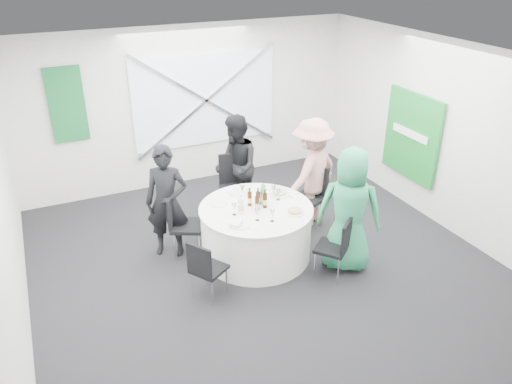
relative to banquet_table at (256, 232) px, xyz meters
name	(u,v)px	position (x,y,z in m)	size (l,w,h in m)	color
floor	(262,262)	(0.00, -0.20, -0.38)	(6.00, 6.00, 0.00)	black
ceiling	(263,58)	(0.00, -0.20, 2.42)	(6.00, 6.00, 0.00)	silver
wall_back	(189,107)	(0.00, 2.80, 1.02)	(6.00, 6.00, 0.00)	silver
wall_front	(428,313)	(0.00, -3.20, 1.02)	(6.00, 6.00, 0.00)	silver
wall_left	(3,220)	(-3.00, -0.20, 1.02)	(6.00, 6.00, 0.00)	silver
wall_right	(443,136)	(3.00, -0.20, 1.02)	(6.00, 6.00, 0.00)	silver
window_panel	(206,100)	(0.30, 2.76, 1.12)	(2.60, 0.03, 1.60)	silver
window_brace_a	(206,100)	(0.30, 2.72, 1.12)	(0.05, 0.05, 3.16)	silver
window_brace_b	(206,100)	(0.30, 2.72, 1.12)	(0.05, 0.05, 3.16)	silver
green_banner	(67,105)	(-2.00, 2.75, 1.32)	(0.55, 0.04, 1.20)	#125C31
green_sign	(411,136)	(2.94, 0.40, 0.82)	(0.05, 1.20, 1.40)	#177F2A
banquet_table	(256,232)	(0.00, 0.00, 0.00)	(1.56, 1.56, 0.76)	silver
chair_back	(235,181)	(0.19, 1.22, 0.22)	(0.53, 0.54, 1.02)	black
chair_back_left	(181,220)	(-0.93, 0.47, 0.17)	(0.58, 0.57, 0.94)	black
chair_back_right	(312,191)	(1.14, 0.44, 0.19)	(0.58, 0.57, 0.97)	black
chair_front_right	(338,244)	(0.75, -0.90, 0.12)	(0.55, 0.55, 0.86)	black
chair_front_left	(205,267)	(-0.97, -0.62, 0.10)	(0.52, 0.52, 0.82)	black
person_man_back_left	(167,202)	(-1.08, 0.58, 0.43)	(0.59, 0.39, 1.62)	black
person_man_back	(236,167)	(0.24, 1.26, 0.44)	(0.80, 0.44, 1.65)	black
person_woman_pink	(312,173)	(1.16, 0.50, 0.47)	(1.10, 0.51, 1.71)	tan
person_woman_green	(349,210)	(1.00, -0.74, 0.48)	(0.84, 0.55, 1.72)	#268D5D
plate_back	(239,193)	(-0.04, 0.50, 0.39)	(0.27, 0.27, 0.01)	silver
plate_back_left	(218,203)	(-0.42, 0.33, 0.39)	(0.25, 0.25, 0.01)	silver
plate_back_right	(279,193)	(0.47, 0.22, 0.40)	(0.29, 0.29, 0.04)	silver
plate_front_right	(294,212)	(0.41, -0.34, 0.40)	(0.27, 0.27, 0.04)	silver
plate_front_left	(240,225)	(-0.39, -0.34, 0.39)	(0.26, 0.26, 0.01)	silver
napkin	(236,223)	(-0.44, -0.34, 0.42)	(0.18, 0.12, 0.05)	silver
beer_bottle_a	(250,199)	(-0.05, 0.10, 0.48)	(0.06, 0.06, 0.26)	#3A190A
beer_bottle_b	(258,199)	(0.06, 0.06, 0.48)	(0.06, 0.06, 0.26)	#3A190A
beer_bottle_c	(265,201)	(0.12, -0.04, 0.48)	(0.06, 0.06, 0.27)	#3A190A
beer_bottle_d	(257,204)	(-0.03, -0.09, 0.49)	(0.06, 0.06, 0.28)	#3A190A
green_water_bottle	(263,196)	(0.14, 0.07, 0.50)	(0.08, 0.08, 0.30)	green
clear_water_bottle	(241,206)	(-0.25, -0.06, 0.50)	(0.08, 0.08, 0.30)	white
wine_glass_a	(242,188)	(-0.03, 0.40, 0.50)	(0.07, 0.07, 0.17)	white
wine_glass_b	(272,213)	(0.04, -0.42, 0.50)	(0.07, 0.07, 0.17)	white
wine_glass_c	(257,212)	(-0.13, -0.31, 0.50)	(0.07, 0.07, 0.17)	white
wine_glass_d	(263,188)	(0.24, 0.27, 0.50)	(0.07, 0.07, 0.17)	white
wine_glass_e	(274,188)	(0.37, 0.21, 0.50)	(0.07, 0.07, 0.17)	white
wine_glass_f	(234,206)	(-0.34, -0.05, 0.50)	(0.07, 0.07, 0.17)	white
wine_glass_g	(278,192)	(0.38, 0.08, 0.50)	(0.07, 0.07, 0.17)	white
fork_a	(247,189)	(0.12, 0.56, 0.38)	(0.01, 0.15, 0.01)	silver
knife_a	(232,192)	(-0.12, 0.56, 0.38)	(0.01, 0.15, 0.01)	silver
fork_b	(289,197)	(0.57, 0.10, 0.38)	(0.01, 0.15, 0.01)	silver
knife_b	(268,190)	(0.39, 0.43, 0.38)	(0.01, 0.15, 0.01)	silver
fork_c	(226,224)	(-0.53, -0.23, 0.38)	(0.01, 0.15, 0.01)	silver
knife_c	(253,229)	(-0.27, -0.51, 0.38)	(0.01, 0.15, 0.01)	silver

